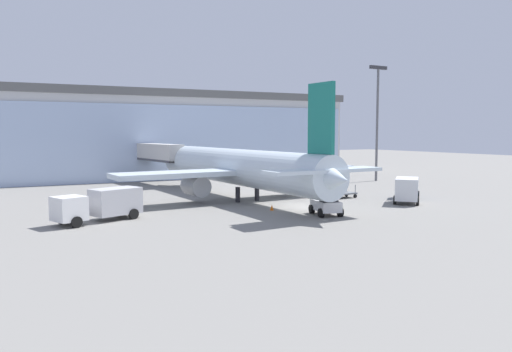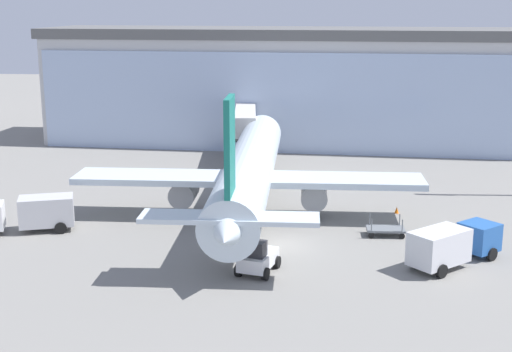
{
  "view_description": "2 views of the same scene",
  "coord_description": "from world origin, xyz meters",
  "px_view_note": "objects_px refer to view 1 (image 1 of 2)",
  "views": [
    {
      "loc": [
        -28.49,
        -40.34,
        7.39
      ],
      "look_at": [
        -1.49,
        6.48,
        2.6
      ],
      "focal_mm": 35.0,
      "sensor_mm": 36.0,
      "label": 1
    },
    {
      "loc": [
        2.58,
        -48.44,
        16.93
      ],
      "look_at": [
        -2.55,
        9.26,
        2.8
      ],
      "focal_mm": 50.0,
      "sensor_mm": 36.0,
      "label": 2
    }
  ],
  "objects_px": {
    "pushback_tug": "(326,204)",
    "safety_cone_nose": "(272,207)",
    "apron_light_mast": "(377,112)",
    "airplane": "(238,167)",
    "jet_bridge": "(156,153)",
    "catering_truck": "(101,204)",
    "safety_cone_wingtip": "(321,189)",
    "fuel_truck": "(407,188)",
    "baggage_cart": "(343,194)"
  },
  "relations": [
    {
      "from": "pushback_tug",
      "to": "safety_cone_wingtip",
      "type": "xyz_separation_m",
      "value": [
        10.32,
        14.27,
        -0.7
      ]
    },
    {
      "from": "jet_bridge",
      "to": "safety_cone_wingtip",
      "type": "distance_m",
      "value": 24.6
    },
    {
      "from": "catering_truck",
      "to": "fuel_truck",
      "type": "xyz_separation_m",
      "value": [
        30.73,
        -4.38,
        0.0
      ]
    },
    {
      "from": "safety_cone_nose",
      "to": "baggage_cart",
      "type": "bearing_deg",
      "value": 16.95
    },
    {
      "from": "airplane",
      "to": "pushback_tug",
      "type": "xyz_separation_m",
      "value": [
        1.84,
        -13.29,
        -2.54
      ]
    },
    {
      "from": "airplane",
      "to": "catering_truck",
      "type": "relative_size",
      "value": 4.81
    },
    {
      "from": "baggage_cart",
      "to": "safety_cone_nose",
      "type": "relative_size",
      "value": 5.18
    },
    {
      "from": "airplane",
      "to": "fuel_truck",
      "type": "bearing_deg",
      "value": -127.54
    },
    {
      "from": "safety_cone_wingtip",
      "to": "fuel_truck",
      "type": "bearing_deg",
      "value": -78.55
    },
    {
      "from": "baggage_cart",
      "to": "safety_cone_wingtip",
      "type": "height_order",
      "value": "baggage_cart"
    },
    {
      "from": "fuel_truck",
      "to": "safety_cone_nose",
      "type": "xyz_separation_m",
      "value": [
        -15.45,
        2.23,
        -1.19
      ]
    },
    {
      "from": "apron_light_mast",
      "to": "fuel_truck",
      "type": "distance_m",
      "value": 24.49
    },
    {
      "from": "catering_truck",
      "to": "safety_cone_nose",
      "type": "relative_size",
      "value": 13.86
    },
    {
      "from": "apron_light_mast",
      "to": "safety_cone_wingtip",
      "type": "height_order",
      "value": "apron_light_mast"
    },
    {
      "from": "airplane",
      "to": "fuel_truck",
      "type": "distance_m",
      "value": 18.21
    },
    {
      "from": "fuel_truck",
      "to": "pushback_tug",
      "type": "relative_size",
      "value": 1.94
    },
    {
      "from": "jet_bridge",
      "to": "fuel_truck",
      "type": "distance_m",
      "value": 35.59
    },
    {
      "from": "baggage_cart",
      "to": "pushback_tug",
      "type": "bearing_deg",
      "value": 41.29
    },
    {
      "from": "pushback_tug",
      "to": "jet_bridge",
      "type": "bearing_deg",
      "value": 22.52
    },
    {
      "from": "airplane",
      "to": "apron_light_mast",
      "type": "bearing_deg",
      "value": -75.25
    },
    {
      "from": "jet_bridge",
      "to": "safety_cone_nose",
      "type": "distance_m",
      "value": 29.25
    },
    {
      "from": "jet_bridge",
      "to": "safety_cone_wingtip",
      "type": "xyz_separation_m",
      "value": [
        14.56,
        -19.4,
        -4.06
      ]
    },
    {
      "from": "pushback_tug",
      "to": "airplane",
      "type": "bearing_deg",
      "value": 23.2
    },
    {
      "from": "jet_bridge",
      "to": "airplane",
      "type": "distance_m",
      "value": 20.55
    },
    {
      "from": "safety_cone_nose",
      "to": "safety_cone_wingtip",
      "type": "bearing_deg",
      "value": 36.09
    },
    {
      "from": "jet_bridge",
      "to": "fuel_truck",
      "type": "bearing_deg",
      "value": -156.89
    },
    {
      "from": "baggage_cart",
      "to": "pushback_tug",
      "type": "relative_size",
      "value": 0.8
    },
    {
      "from": "apron_light_mast",
      "to": "pushback_tug",
      "type": "xyz_separation_m",
      "value": [
        -25.95,
        -21.12,
        -9.32
      ]
    },
    {
      "from": "safety_cone_wingtip",
      "to": "apron_light_mast",
      "type": "bearing_deg",
      "value": 23.64
    },
    {
      "from": "apron_light_mast",
      "to": "airplane",
      "type": "xyz_separation_m",
      "value": [
        -27.79,
        -7.83,
        -6.79
      ]
    },
    {
      "from": "safety_cone_wingtip",
      "to": "catering_truck",
      "type": "bearing_deg",
      "value": -165.4
    },
    {
      "from": "airplane",
      "to": "catering_truck",
      "type": "xyz_separation_m",
      "value": [
        -16.19,
        -6.4,
        -2.05
      ]
    },
    {
      "from": "fuel_truck",
      "to": "safety_cone_nose",
      "type": "distance_m",
      "value": 15.66
    },
    {
      "from": "jet_bridge",
      "to": "baggage_cart",
      "type": "xyz_separation_m",
      "value": [
        13.12,
        -25.39,
        -3.84
      ]
    },
    {
      "from": "fuel_truck",
      "to": "baggage_cart",
      "type": "bearing_deg",
      "value": 81.77
    },
    {
      "from": "jet_bridge",
      "to": "catering_truck",
      "type": "bearing_deg",
      "value": 147.35
    },
    {
      "from": "safety_cone_nose",
      "to": "jet_bridge",
      "type": "bearing_deg",
      "value": 92.95
    },
    {
      "from": "catering_truck",
      "to": "baggage_cart",
      "type": "height_order",
      "value": "catering_truck"
    },
    {
      "from": "apron_light_mast",
      "to": "baggage_cart",
      "type": "distance_m",
      "value": 23.5
    },
    {
      "from": "safety_cone_wingtip",
      "to": "safety_cone_nose",
      "type": "bearing_deg",
      "value": -143.91
    },
    {
      "from": "baggage_cart",
      "to": "safety_cone_wingtip",
      "type": "xyz_separation_m",
      "value": [
        1.44,
        5.99,
        -0.23
      ]
    },
    {
      "from": "apron_light_mast",
      "to": "airplane",
      "type": "bearing_deg",
      "value": -164.26
    },
    {
      "from": "airplane",
      "to": "pushback_tug",
      "type": "height_order",
      "value": "airplane"
    },
    {
      "from": "safety_cone_nose",
      "to": "airplane",
      "type": "bearing_deg",
      "value": 83.87
    },
    {
      "from": "apron_light_mast",
      "to": "safety_cone_nose",
      "type": "bearing_deg",
      "value": -150.3
    },
    {
      "from": "jet_bridge",
      "to": "pushback_tug",
      "type": "xyz_separation_m",
      "value": [
        4.24,
        -33.68,
        -3.37
      ]
    },
    {
      "from": "pushback_tug",
      "to": "apron_light_mast",
      "type": "bearing_deg",
      "value": -35.53
    },
    {
      "from": "jet_bridge",
      "to": "catering_truck",
      "type": "distance_m",
      "value": 30.26
    },
    {
      "from": "baggage_cart",
      "to": "fuel_truck",
      "type": "bearing_deg",
      "value": 121.77
    },
    {
      "from": "pushback_tug",
      "to": "safety_cone_nose",
      "type": "height_order",
      "value": "pushback_tug"
    }
  ]
}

